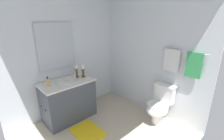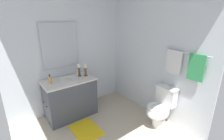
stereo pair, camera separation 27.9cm
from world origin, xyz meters
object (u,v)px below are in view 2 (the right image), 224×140
Objects in this scene: towel_bar at (187,53)px; towel_near_vanity at (174,62)px; candle_holder_short at (79,70)px; bath_mat at (86,130)px; candle_holder_tall at (85,70)px; toilet at (160,108)px; mirror at (60,45)px; vanity_cabinet at (70,98)px; sink_basin at (69,82)px; soap_bottle at (50,80)px; towel_center at (196,68)px.

towel_bar is 0.27m from towel_near_vanity.
candle_holder_short is 1.18m from bath_mat.
candle_holder_tall is 1.65m from toilet.
mirror is 2.26m from toilet.
vanity_cabinet is 0.36m from sink_basin.
soap_bottle reaches higher than toilet.
towel_near_vanity reaches higher than toilet.
candle_holder_tall is at bearing 90.38° from vanity_cabinet.
candle_holder_tall is at bearing -144.04° from towel_near_vanity.
bath_mat is (0.69, -0.27, -0.92)m from candle_holder_short.
towel_bar is 1.80× the size of towel_center.
towel_center reaches higher than bath_mat.
soap_bottle is at bearing -94.07° from sink_basin.
vanity_cabinet is 1.78m from toilet.
toilet is (1.36, 1.51, -0.50)m from soap_bottle.
towel_near_vanity is 1.98m from bath_mat.
towel_near_vanity is (1.39, 1.72, 0.35)m from soap_bottle.
sink_basin is 0.73m from mirror.
towel_bar reaches higher than toilet.
soap_bottle is 1.13m from bath_mat.
mirror is 3.41× the size of candle_holder_tall.
candle_holder_short reaches higher than bath_mat.
towel_center is at bearing 31.43° from candle_holder_short.
vanity_cabinet is 2.11m from towel_near_vanity.
mirror is at bearing -140.17° from towel_near_vanity.
towel_near_vanity is at bearing 80.43° from toilet.
soap_bottle reaches higher than sink_basin.
candle_holder_tall is 0.73m from soap_bottle.
toilet is at bearing 32.88° from candle_holder_short.
candle_holder_short reaches higher than sink_basin.
mirror is (-0.28, 0.00, 1.04)m from vanity_cabinet.
mirror reaches higher than towel_bar.
soap_bottle is (0.04, -0.61, -0.06)m from candle_holder_short.
vanity_cabinet is at bearing -141.84° from towel_center.
soap_bottle is 0.30× the size of bath_mat.
candle_holder_tall is 0.63× the size of towel_near_vanity.
sink_basin is at bearing -141.86° from towel_center.
sink_basin is 1.99m from towel_near_vanity.
candle_holder_short is at bearing 103.89° from vanity_cabinet.
toilet is at bearing 35.95° from mirror.
soap_bottle is 2.41m from towel_bar.
sink_basin reaches higher than bath_mat.
sink_basin is at bearing -76.06° from candle_holder_short.
bath_mat is at bearing -121.20° from toilet.
mirror is at bearing -144.05° from toilet.
soap_bottle is 2.24m from towel_near_vanity.
towel_bar is at bearing 56.16° from bath_mat.
vanity_cabinet is 0.65m from candle_holder_tall.
towel_center is (1.82, 1.11, 0.28)m from candle_holder_short.
towel_bar reaches higher than vanity_cabinet.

